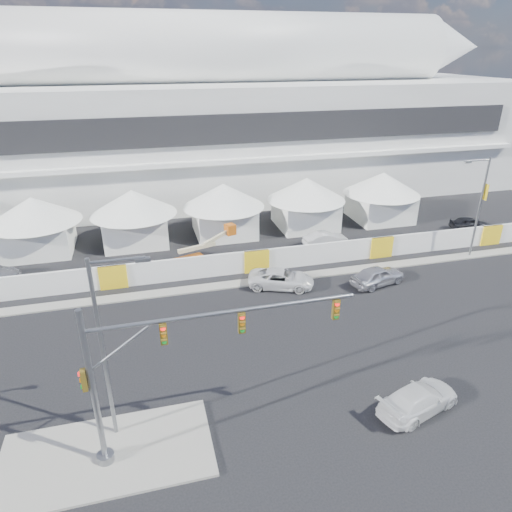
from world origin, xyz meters
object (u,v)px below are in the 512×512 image
object	(u,v)px
lot_car_a	(326,239)
sedan_silver	(378,276)
pickup_near	(418,399)
streetlight_curb	(479,201)
pickup_curb	(281,279)
lot_car_b	(470,223)
streetlight_median	(107,339)
boom_lift	(193,260)
traffic_mast	(151,372)

from	to	relation	value
lot_car_a	sedan_silver	bearing A→B (deg)	-175.36
pickup_near	streetlight_curb	bearing A→B (deg)	-61.32
sedan_silver	pickup_near	distance (m)	14.47
sedan_silver	pickup_curb	xyz separation A→B (m)	(-7.82, 1.59, -0.07)
lot_car_a	lot_car_b	distance (m)	16.84
pickup_curb	streetlight_median	xyz separation A→B (m)	(-12.58, -12.85, 4.98)
streetlight_curb	boom_lift	distance (m)	26.00
sedan_silver	streetlight_curb	size ratio (longest dim) A/B	0.51
traffic_mast	pickup_curb	bearing A→B (deg)	53.57
pickup_near	lot_car_a	bearing A→B (deg)	-27.27
sedan_silver	boom_lift	xyz separation A→B (m)	(-14.32, 6.76, 0.10)
lot_car_b	sedan_silver	bearing A→B (deg)	132.07
pickup_near	traffic_mast	size ratio (longest dim) A/B	0.40
pickup_curb	pickup_near	bearing A→B (deg)	-148.31
pickup_curb	streetlight_curb	distance (m)	19.43
sedan_silver	pickup_near	bearing A→B (deg)	145.84
lot_car_a	traffic_mast	world-z (taller)	traffic_mast
sedan_silver	pickup_curb	size ratio (longest dim) A/B	0.89
lot_car_b	traffic_mast	xyz separation A→B (m)	(-34.36, -21.94, 4.12)
sedan_silver	streetlight_median	size ratio (longest dim) A/B	0.49
pickup_near	pickup_curb	bearing A→B (deg)	-6.55
pickup_near	lot_car_a	size ratio (longest dim) A/B	1.13
streetlight_curb	boom_lift	bearing A→B (deg)	171.32
streetlight_median	pickup_near	bearing A→B (deg)	-8.68
streetlight_median	streetlight_curb	size ratio (longest dim) A/B	1.04
streetlight_curb	pickup_curb	bearing A→B (deg)	-176.04
lot_car_b	streetlight_median	xyz separation A→B (m)	(-36.18, -20.20, 5.03)
pickup_curb	streetlight_curb	size ratio (longest dim) A/B	0.57
streetlight_median	boom_lift	size ratio (longest dim) A/B	1.42
lot_car_a	streetlight_curb	xyz separation A→B (m)	(12.04, -5.64, 4.70)
traffic_mast	streetlight_curb	xyz separation A→B (m)	(29.57, 15.88, 0.62)
traffic_mast	boom_lift	distance (m)	20.57
lot_car_b	boom_lift	distance (m)	30.19
sedan_silver	lot_car_b	world-z (taller)	sedan_silver
traffic_mast	streetlight_curb	size ratio (longest dim) A/B	1.32
streetlight_median	streetlight_curb	distance (m)	34.43
streetlight_median	streetlight_curb	world-z (taller)	streetlight_median
pickup_curb	streetlight_curb	world-z (taller)	streetlight_curb
pickup_curb	pickup_near	world-z (taller)	pickup_curb
pickup_near	streetlight_curb	world-z (taller)	streetlight_curb
pickup_curb	streetlight_curb	xyz separation A→B (m)	(18.81, 1.30, 4.69)
sedan_silver	lot_car_b	bearing A→B (deg)	-74.83
streetlight_median	pickup_curb	bearing A→B (deg)	45.61
pickup_curb	boom_lift	world-z (taller)	boom_lift
pickup_curb	boom_lift	xyz separation A→B (m)	(-6.50, 5.16, 0.17)
pickup_near	lot_car_b	size ratio (longest dim) A/B	1.24
sedan_silver	traffic_mast	bearing A→B (deg)	110.57
pickup_curb	lot_car_b	xyz separation A→B (m)	(23.61, 7.36, -0.05)
boom_lift	streetlight_median	bearing A→B (deg)	-126.08
pickup_curb	streetlight_median	distance (m)	18.65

